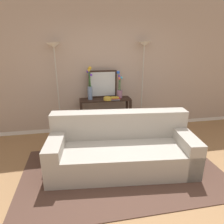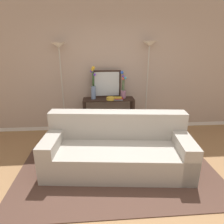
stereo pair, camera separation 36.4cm
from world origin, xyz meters
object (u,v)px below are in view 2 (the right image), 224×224
vase_short_flowers (123,89)px  fruit_bowl (111,98)px  couch (117,150)px  book_row_under_console (96,131)px  floor_lamp_left (60,64)px  console_table (109,110)px  vase_tall_flowers (93,85)px  wall_mirror (107,84)px  book_stack (118,99)px  floor_lamp_right (148,63)px

vase_short_flowers → fruit_bowl: bearing=-155.1°
couch → book_row_under_console: size_ratio=6.96×
couch → floor_lamp_left: bearing=126.7°
console_table → vase_short_flowers: vase_short_flowers is taller
fruit_bowl → vase_tall_flowers: bearing=162.7°
couch → book_row_under_console: couch is taller
wall_mirror → book_stack: (0.23, -0.24, -0.27)m
book_stack → vase_tall_flowers: bearing=167.4°
floor_lamp_left → book_stack: (1.19, -0.20, -0.70)m
book_stack → fruit_bowl: bearing=178.1°
floor_lamp_left → wall_mirror: size_ratio=3.24×
console_table → fruit_bowl: fruit_bowl is taller
couch → vase_short_flowers: vase_short_flowers is taller
console_table → book_stack: book_stack is taller
fruit_bowl → book_stack: bearing=-1.9°
fruit_bowl → book_stack: size_ratio=0.90×
floor_lamp_right → vase_short_flowers: floor_lamp_right is taller
wall_mirror → vase_tall_flowers: size_ratio=0.87×
floor_lamp_left → vase_tall_flowers: size_ratio=2.83×
console_table → floor_lamp_left: size_ratio=0.56×
floor_lamp_right → fruit_bowl: size_ratio=11.25×
floor_lamp_right → book_row_under_console: floor_lamp_right is taller
couch → vase_short_flowers: size_ratio=4.03×
couch → floor_lamp_left: size_ratio=1.20×
couch → book_stack: bearing=83.3°
console_table → vase_short_flowers: size_ratio=1.88×
floor_lamp_left → book_row_under_console: (0.70, -0.09, -1.49)m
fruit_bowl → floor_lamp_right: bearing=13.1°
floor_lamp_left → vase_short_flowers: 1.41m
wall_mirror → vase_short_flowers: bearing=-16.0°
floor_lamp_left → floor_lamp_right: 1.84m
wall_mirror → book_stack: bearing=-46.0°
console_table → wall_mirror: bearing=102.1°
vase_short_flowers → book_row_under_console: bearing=-176.7°
console_table → vase_short_flowers: 0.56m
vase_short_flowers → floor_lamp_left: bearing=177.4°
vase_short_flowers → book_stack: size_ratio=2.96×
vase_tall_flowers → book_row_under_console: (0.04, -0.01, -1.06)m
book_stack → floor_lamp_right: bearing=16.7°
wall_mirror → vase_tall_flowers: 0.32m
book_stack → book_row_under_console: 0.93m
vase_tall_flowers → vase_short_flowers: 0.65m
floor_lamp_left → floor_lamp_right: bearing=0.0°
fruit_bowl → book_row_under_console: (-0.32, 0.10, -0.79)m
couch → book_stack: 1.33m
wall_mirror → vase_short_flowers: 0.38m
floor_lamp_left → couch: bearing=-53.3°
console_table → fruit_bowl: (0.04, -0.10, 0.30)m
floor_lamp_right → book_stack: floor_lamp_right is taller
wall_mirror → floor_lamp_left: bearing=-177.5°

